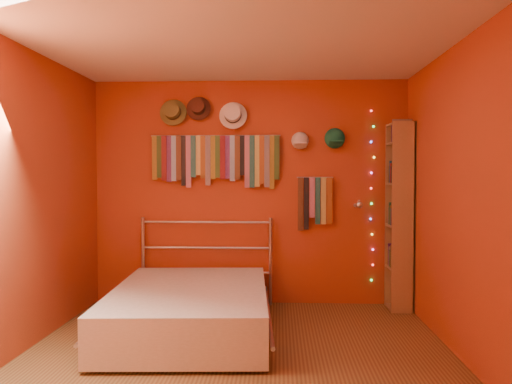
# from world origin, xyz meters

# --- Properties ---
(ground) EXTENTS (3.50, 3.50, 0.00)m
(ground) POSITION_xyz_m (0.00, 0.00, 0.00)
(ground) COLOR brown
(ground) RESTS_ON ground
(back_wall) EXTENTS (3.50, 0.02, 2.50)m
(back_wall) POSITION_xyz_m (0.00, 1.75, 1.25)
(back_wall) COLOR maroon
(back_wall) RESTS_ON ground
(right_wall) EXTENTS (0.02, 3.50, 2.50)m
(right_wall) POSITION_xyz_m (1.75, 0.00, 1.25)
(right_wall) COLOR maroon
(right_wall) RESTS_ON ground
(left_wall) EXTENTS (0.02, 3.50, 2.50)m
(left_wall) POSITION_xyz_m (-1.75, 0.00, 1.25)
(left_wall) COLOR maroon
(left_wall) RESTS_ON ground
(ceiling) EXTENTS (3.50, 3.50, 0.02)m
(ceiling) POSITION_xyz_m (0.00, 0.00, 2.50)
(ceiling) COLOR white
(ceiling) RESTS_ON back_wall
(tie_rack) EXTENTS (1.45, 0.03, 0.60)m
(tie_rack) POSITION_xyz_m (-0.37, 1.68, 1.64)
(tie_rack) COLOR #AEAEB3
(tie_rack) RESTS_ON back_wall
(small_tie_rack) EXTENTS (0.40, 0.03, 0.60)m
(small_tie_rack) POSITION_xyz_m (0.72, 1.69, 1.16)
(small_tie_rack) COLOR #AEAEB3
(small_tie_rack) RESTS_ON back_wall
(fedora_olive) EXTENTS (0.30, 0.16, 0.30)m
(fedora_olive) POSITION_xyz_m (-0.85, 1.65, 2.15)
(fedora_olive) COLOR brown
(fedora_olive) RESTS_ON back_wall
(fedora_brown) EXTENTS (0.27, 0.15, 0.27)m
(fedora_brown) POSITION_xyz_m (-0.57, 1.66, 2.19)
(fedora_brown) COLOR #452218
(fedora_brown) RESTS_ON back_wall
(fedora_white) EXTENTS (0.31, 0.17, 0.31)m
(fedora_white) POSITION_xyz_m (-0.18, 1.65, 2.11)
(fedora_white) COLOR white
(fedora_white) RESTS_ON back_wall
(cap_white) EXTENTS (0.19, 0.23, 0.19)m
(cap_white) POSITION_xyz_m (0.56, 1.70, 1.82)
(cap_white) COLOR silver
(cap_white) RESTS_ON back_wall
(cap_green) EXTENTS (0.20, 0.25, 0.20)m
(cap_green) POSITION_xyz_m (0.94, 1.70, 1.85)
(cap_green) COLOR #186C4A
(cap_green) RESTS_ON back_wall
(fairy_lights) EXTENTS (0.06, 0.02, 1.90)m
(fairy_lights) POSITION_xyz_m (1.36, 1.71, 1.21)
(fairy_lights) COLOR #FF3333
(fairy_lights) RESTS_ON back_wall
(reading_lamp) EXTENTS (0.08, 0.32, 0.09)m
(reading_lamp) POSITION_xyz_m (1.18, 1.50, 1.13)
(reading_lamp) COLOR #AEAEB3
(reading_lamp) RESTS_ON back_wall
(bookshelf) EXTENTS (0.25, 0.34, 2.00)m
(bookshelf) POSITION_xyz_m (1.66, 1.53, 1.02)
(bookshelf) COLOR #976944
(bookshelf) RESTS_ON ground
(bed) EXTENTS (1.57, 2.05, 0.97)m
(bed) POSITION_xyz_m (-0.48, 0.63, 0.23)
(bed) COLOR #AEAEB3
(bed) RESTS_ON ground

